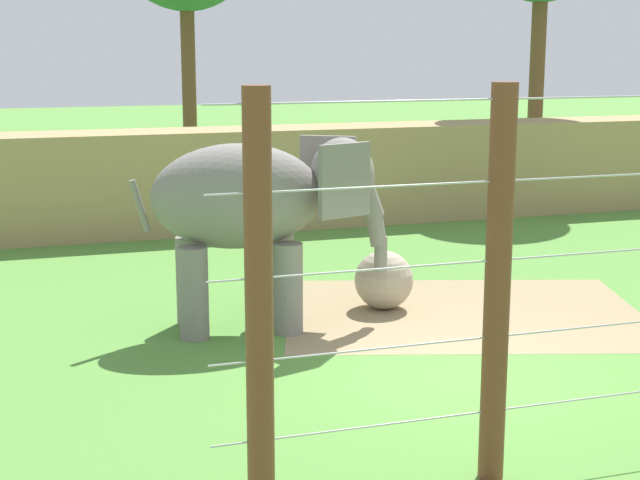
# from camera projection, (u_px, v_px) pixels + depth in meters

# --- Properties ---
(ground_plane) EXTENTS (120.00, 120.00, 0.00)m
(ground_plane) POSITION_uv_depth(u_px,v_px,m) (456.00, 375.00, 13.33)
(ground_plane) COLOR #518938
(dirt_patch) EXTENTS (7.09, 6.09, 0.01)m
(dirt_patch) POSITION_uv_depth(u_px,v_px,m) (463.00, 312.00, 16.41)
(dirt_patch) COLOR #937F5B
(dirt_patch) RESTS_ON ground
(embankment_wall) EXTENTS (36.00, 1.80, 2.46)m
(embankment_wall) POSITION_uv_depth(u_px,v_px,m) (254.00, 178.00, 23.84)
(embankment_wall) COLOR tan
(embankment_wall) RESTS_ON ground
(elephant) EXTENTS (4.11, 1.87, 3.05)m
(elephant) POSITION_uv_depth(u_px,v_px,m) (257.00, 204.00, 15.16)
(elephant) COLOR gray
(elephant) RESTS_ON ground
(enrichment_ball) EXTENTS (1.02, 1.02, 1.02)m
(enrichment_ball) POSITION_uv_depth(u_px,v_px,m) (384.00, 280.00, 16.56)
(enrichment_ball) COLOR tan
(enrichment_ball) RESTS_ON ground
(cable_fence) EXTENTS (8.13, 0.27, 4.15)m
(cable_fence) POSITION_uv_depth(u_px,v_px,m) (591.00, 279.00, 10.10)
(cable_fence) COLOR brown
(cable_fence) RESTS_ON ground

